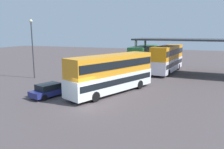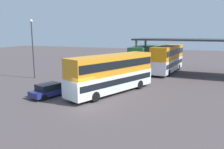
% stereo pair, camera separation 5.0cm
% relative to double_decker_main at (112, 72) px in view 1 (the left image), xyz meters
% --- Properties ---
extents(ground_plane, '(140.00, 140.00, 0.00)m').
position_rel_double_decker_main_xyz_m(ground_plane, '(-0.54, -4.96, -2.24)').
color(ground_plane, '#4E4445').
extents(double_decker_main, '(6.45, 11.11, 4.08)m').
position_rel_double_decker_main_xyz_m(double_decker_main, '(0.00, 0.00, 0.00)').
color(double_decker_main, white).
rests_on(double_decker_main, ground_plane).
extents(parked_hatchback, '(2.85, 4.40, 1.35)m').
position_rel_double_decker_main_xyz_m(parked_hatchback, '(-5.34, -3.60, -1.57)').
color(parked_hatchback, navy).
rests_on(parked_hatchback, ground_plane).
extents(double_decker_near_canopy, '(2.89, 10.31, 4.13)m').
position_rel_double_decker_main_xyz_m(double_decker_near_canopy, '(-0.34, 15.59, 0.03)').
color(double_decker_near_canopy, silver).
rests_on(double_decker_near_canopy, ground_plane).
extents(double_decker_mid_row, '(3.87, 10.98, 4.28)m').
position_rel_double_decker_main_xyz_m(double_decker_mid_row, '(3.70, 14.97, 0.11)').
color(double_decker_mid_row, white).
rests_on(double_decker_mid_row, ground_plane).
extents(depot_canopy, '(20.10, 7.35, 5.43)m').
position_rel_double_decker_main_xyz_m(depot_canopy, '(8.66, 14.30, 2.86)').
color(depot_canopy, '#33353A').
rests_on(depot_canopy, ground_plane).
extents(lamppost_tall, '(0.44, 0.44, 8.12)m').
position_rel_double_decker_main_xyz_m(lamppost_tall, '(-13.14, 3.33, 2.85)').
color(lamppost_tall, '#33353A').
rests_on(lamppost_tall, ground_plane).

